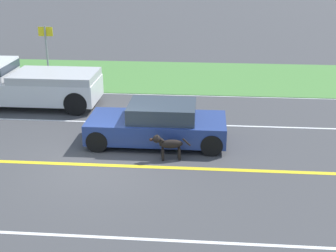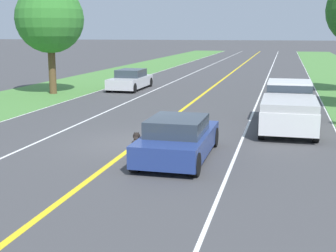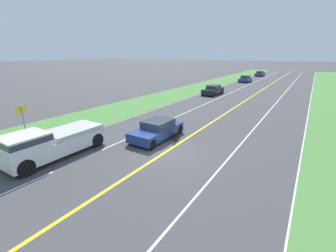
{
  "view_description": "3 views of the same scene",
  "coord_description": "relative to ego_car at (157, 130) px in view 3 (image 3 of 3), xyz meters",
  "views": [
    {
      "loc": [
        -11.82,
        -2.88,
        5.74
      ],
      "look_at": [
        1.27,
        -1.78,
        0.77
      ],
      "focal_mm": 50.0,
      "sensor_mm": 36.0,
      "label": 1
    },
    {
      "loc": [
        4.88,
        -15.04,
        3.84
      ],
      "look_at": [
        1.63,
        -1.99,
        1.12
      ],
      "focal_mm": 50.0,
      "sensor_mm": 36.0,
      "label": 2
    },
    {
      "loc": [
        -6.83,
        10.67,
        5.69
      ],
      "look_at": [
        1.01,
        -1.61,
        0.98
      ],
      "focal_mm": 24.0,
      "sensor_mm": 36.0,
      "label": 3
    }
  ],
  "objects": [
    {
      "name": "pickup_truck",
      "position": [
        3.31,
        5.72,
        0.3
      ],
      "size": [
        2.1,
        5.57,
        1.77
      ],
      "color": "silver",
      "rests_on": "ground"
    },
    {
      "name": "ego_car",
      "position": [
        0.0,
        0.0,
        0.0
      ],
      "size": [
        1.93,
        4.29,
        1.3
      ],
      "color": "navy",
      "rests_on": "ground"
    },
    {
      "name": "lane_edge_line_left",
      "position": [
        -8.81,
        1.42,
        -0.61
      ],
      "size": [
        0.14,
        160.0,
        0.01
      ],
      "primitive_type": "cube",
      "color": "white",
      "rests_on": "ground"
    },
    {
      "name": "lane_edge_line_right",
      "position": [
        5.19,
        1.42,
        -0.61
      ],
      "size": [
        0.14,
        160.0,
        0.01
      ],
      "primitive_type": "cube",
      "color": "white",
      "rests_on": "ground"
    },
    {
      "name": "lane_dash_same_dir",
      "position": [
        1.69,
        1.42,
        -0.61
      ],
      "size": [
        0.1,
        160.0,
        0.01
      ],
      "primitive_type": "cube",
      "color": "white",
      "rests_on": "ground"
    },
    {
      "name": "ground_plane",
      "position": [
        -1.81,
        1.42,
        -0.62
      ],
      "size": [
        400.0,
        400.0,
        0.0
      ],
      "primitive_type": "plane",
      "color": "#424244"
    },
    {
      "name": "car_trailing_far",
      "position": [
        3.62,
        -52.63,
        0.01
      ],
      "size": [
        1.84,
        4.27,
        1.32
      ],
      "color": "navy",
      "rests_on": "ground"
    },
    {
      "name": "car_trailing_near",
      "position": [
        3.5,
        -19.17,
        0.02
      ],
      "size": [
        1.8,
        4.57,
        1.34
      ],
      "color": "black",
      "rests_on": "ground"
    },
    {
      "name": "grass_verge_right",
      "position": [
        8.19,
        1.42,
        -0.6
      ],
      "size": [
        6.0,
        160.0,
        0.03
      ],
      "primitive_type": "cube",
      "color": "#4C843D",
      "rests_on": "ground"
    },
    {
      "name": "centre_divider_line",
      "position": [
        -1.81,
        1.42,
        -0.61
      ],
      "size": [
        0.18,
        160.0,
        0.01
      ],
      "primitive_type": "cube",
      "color": "yellow",
      "rests_on": "ground"
    },
    {
      "name": "lane_dash_oncoming",
      "position": [
        -5.31,
        1.42,
        -0.61
      ],
      "size": [
        0.1,
        160.0,
        0.01
      ],
      "primitive_type": "cube",
      "color": "white",
      "rests_on": "ground"
    },
    {
      "name": "car_trailing_mid",
      "position": [
        3.48,
        -37.16,
        0.0
      ],
      "size": [
        1.86,
        4.25,
        1.35
      ],
      "color": "navy",
      "rests_on": "ground"
    },
    {
      "name": "dog",
      "position": [
        -1.25,
        -0.4,
        -0.13
      ],
      "size": [
        0.37,
        1.2,
        0.79
      ],
      "rotation": [
        0.0,
        0.0,
        0.17
      ],
      "color": "black",
      "rests_on": "ground"
    },
    {
      "name": "street_sign",
      "position": [
        6.32,
        5.59,
        1.04
      ],
      "size": [
        0.11,
        0.64,
        2.64
      ],
      "color": "gray",
      "rests_on": "ground"
    }
  ]
}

